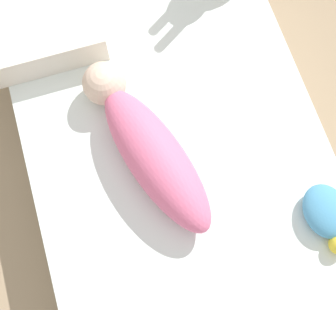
{
  "coord_description": "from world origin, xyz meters",
  "views": [
    {
      "loc": [
        0.37,
        -0.15,
        1.49
      ],
      "look_at": [
        0.01,
        -0.04,
        0.28
      ],
      "focal_mm": 50.0,
      "sensor_mm": 36.0,
      "label": 1
    }
  ],
  "objects": [
    {
      "name": "ground_plane",
      "position": [
        0.0,
        0.0,
        0.0
      ],
      "size": [
        12.0,
        12.0,
        0.0
      ],
      "primitive_type": "plane",
      "color": "#9E8466"
    },
    {
      "name": "bed_mattress",
      "position": [
        0.0,
        0.0,
        0.11
      ],
      "size": [
        1.53,
        0.85,
        0.23
      ],
      "color": "white",
      "rests_on": "ground_plane"
    },
    {
      "name": "swaddled_baby",
      "position": [
        -0.03,
        -0.08,
        0.29
      ],
      "size": [
        0.57,
        0.28,
        0.13
      ],
      "rotation": [
        0.0,
        0.0,
        3.43
      ],
      "color": "pink",
      "rests_on": "bed_mattress"
    },
    {
      "name": "pillow",
      "position": [
        -0.53,
        -0.29,
        0.28
      ],
      "size": [
        0.35,
        0.35,
        0.11
      ],
      "color": "white",
      "rests_on": "bed_mattress"
    },
    {
      "name": "turtle_plush",
      "position": [
        0.28,
        0.32,
        0.26
      ],
      "size": [
        0.19,
        0.12,
        0.07
      ],
      "color": "#4C99C6",
      "rests_on": "bed_mattress"
    }
  ]
}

